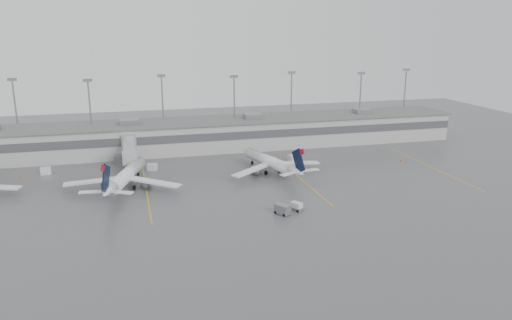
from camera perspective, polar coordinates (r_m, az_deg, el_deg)
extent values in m
plane|color=#525254|center=(90.38, -0.44, -7.23)|extent=(260.00, 260.00, 0.00)
cube|color=#B5B4AF|center=(143.76, -6.19, 2.86)|extent=(150.00, 16.00, 8.00)
cube|color=#47474C|center=(135.77, -5.68, 2.57)|extent=(150.00, 0.15, 2.20)
cube|color=#606060|center=(142.95, -6.23, 4.44)|extent=(152.00, 17.00, 0.30)
cube|color=slate|center=(157.99, 12.06, 5.50)|extent=(5.00, 4.00, 1.30)
cylinder|color=gray|center=(153.31, -25.69, 4.50)|extent=(0.44, 0.44, 20.00)
cube|color=slate|center=(152.02, -26.13, 8.27)|extent=(2.40, 0.50, 0.80)
cylinder|color=gray|center=(143.38, -18.35, 4.59)|extent=(0.44, 0.44, 20.00)
cube|color=slate|center=(142.00, -18.69, 8.63)|extent=(2.40, 0.50, 0.80)
cylinder|color=gray|center=(150.85, -10.58, 5.59)|extent=(0.44, 0.44, 20.00)
cube|color=slate|center=(149.53, -10.77, 9.44)|extent=(2.40, 0.50, 0.80)
cylinder|color=gray|center=(146.32, -2.49, 5.54)|extent=(0.44, 0.44, 20.00)
cube|color=slate|center=(144.97, -2.53, 9.52)|extent=(2.40, 0.50, 0.80)
cylinder|color=gray|center=(158.76, 4.04, 6.28)|extent=(0.44, 0.44, 20.00)
cube|color=slate|center=(157.52, 4.11, 9.95)|extent=(2.40, 0.50, 0.80)
cylinder|color=gray|center=(159.56, 11.77, 6.04)|extent=(0.44, 0.44, 20.00)
cube|color=slate|center=(158.32, 11.97, 9.69)|extent=(2.40, 0.50, 0.80)
cylinder|color=gray|center=(175.66, 16.58, 6.55)|extent=(0.44, 0.44, 20.00)
cube|color=slate|center=(174.53, 16.83, 9.86)|extent=(2.40, 0.50, 0.80)
cylinder|color=gray|center=(134.58, -14.31, 1.40)|extent=(4.00, 4.00, 7.00)
cube|color=gray|center=(128.07, -14.29, 1.08)|extent=(2.80, 13.00, 2.60)
cube|color=gray|center=(120.79, -14.23, 0.25)|extent=(3.40, 2.40, 3.00)
cylinder|color=gray|center=(121.55, -14.14, -1.07)|extent=(0.70, 0.70, 2.80)
cube|color=black|center=(121.84, -14.11, -1.55)|extent=(2.20, 1.20, 0.70)
cube|color=#E4AB0D|center=(110.52, -12.42, -3.35)|extent=(0.25, 40.00, 0.01)
cube|color=#E4AB0D|center=(116.87, 4.97, -2.02)|extent=(0.25, 40.00, 0.01)
cube|color=#E4AB0D|center=(132.49, 19.38, -0.77)|extent=(0.25, 40.00, 0.01)
cylinder|color=white|center=(112.61, -14.53, -1.64)|extent=(8.86, 20.57, 2.82)
cone|color=white|center=(123.35, -12.98, -0.08)|extent=(3.48, 3.35, 2.82)
cone|color=white|center=(101.20, -16.57, -3.47)|extent=(4.09, 5.33, 2.82)
cube|color=white|center=(112.56, -18.09, -2.32)|extent=(12.24, 2.58, 0.33)
cube|color=white|center=(108.65, -11.58, -2.48)|extent=(11.37, 9.06, 0.33)
cube|color=black|center=(99.97, -16.77, -2.07)|extent=(1.85, 5.13, 6.15)
cube|color=maroon|center=(98.19, -17.11, -0.92)|extent=(0.84, 1.90, 1.78)
cylinder|color=black|center=(121.04, -13.31, -1.57)|extent=(0.57, 0.91, 0.85)
cylinder|color=black|center=(112.17, -15.69, -3.02)|extent=(0.71, 1.11, 1.03)
cylinder|color=black|center=(111.00, -13.76, -3.07)|extent=(0.71, 1.11, 1.03)
cylinder|color=white|center=(120.46, 1.47, -0.13)|extent=(7.90, 19.54, 2.67)
cone|color=white|center=(129.61, -1.11, 0.98)|extent=(3.24, 3.12, 2.67)
cone|color=white|center=(110.91, 4.71, -1.34)|extent=(3.78, 5.00, 2.67)
cube|color=white|center=(115.51, -0.49, -1.16)|extent=(10.88, 8.35, 0.31)
cube|color=white|center=(121.98, 4.57, -0.32)|extent=(11.63, 2.74, 0.31)
cube|color=black|center=(109.86, 4.88, -0.10)|extent=(1.62, 4.89, 5.81)
cube|color=maroon|center=(108.37, 5.26, 0.94)|extent=(0.75, 1.80, 1.69)
cylinder|color=black|center=(127.66, -0.44, -0.29)|extent=(0.52, 0.85, 0.80)
cylinder|color=black|center=(118.66, 1.16, -1.46)|extent=(0.65, 1.05, 0.98)
cylinder|color=black|center=(120.58, 2.67, -1.20)|extent=(0.65, 1.05, 0.98)
cube|color=silver|center=(96.34, 4.65, -5.31)|extent=(2.30, 2.57, 1.63)
cube|color=slate|center=(96.51, 4.64, -5.58)|extent=(2.65, 2.97, 0.64)
cylinder|color=black|center=(96.54, 3.95, -5.60)|extent=(0.44, 0.54, 0.51)
cylinder|color=black|center=(97.60, 4.49, -5.38)|extent=(0.44, 0.54, 0.51)
cylinder|color=black|center=(95.48, 4.79, -5.86)|extent=(0.44, 0.54, 0.51)
cylinder|color=black|center=(96.54, 5.33, -5.63)|extent=(0.44, 0.54, 0.51)
cube|color=slate|center=(94.24, 3.04, -5.63)|extent=(3.00, 3.41, 1.80)
cylinder|color=black|center=(94.61, 2.26, -5.99)|extent=(0.51, 0.63, 0.59)
cylinder|color=black|center=(94.39, 3.82, -6.07)|extent=(0.51, 0.63, 0.59)
cube|color=silver|center=(129.00, -22.91, -1.15)|extent=(2.61, 1.95, 1.69)
cube|color=silver|center=(124.79, -11.77, -0.79)|extent=(2.63, 2.15, 1.61)
cube|color=silver|center=(130.98, 4.24, 0.26)|extent=(2.76, 2.35, 1.66)
cube|color=slate|center=(133.73, -15.42, 0.11)|extent=(2.46, 3.35, 1.90)
cone|color=#EB4E04|center=(129.06, -25.31, -1.64)|extent=(0.44, 0.44, 0.69)
cone|color=#EB4E04|center=(119.17, -14.19, -1.93)|extent=(0.44, 0.44, 0.69)
cone|color=#EB4E04|center=(130.59, 1.60, 0.04)|extent=(0.46, 0.46, 0.73)
cone|color=#EB4E04|center=(135.80, 16.22, 0.01)|extent=(0.43, 0.43, 0.68)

